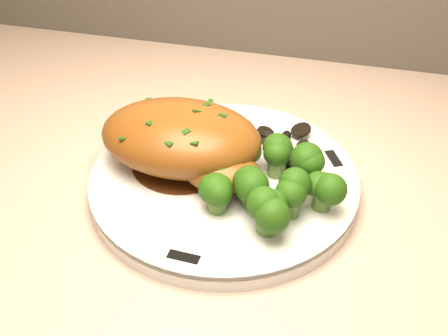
# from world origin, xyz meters

# --- Properties ---
(plate) EXTENTS (0.30, 0.30, 0.02)m
(plate) POSITION_xyz_m (-0.24, 1.64, 0.99)
(plate) COLOR silver
(plate) RESTS_ON counter
(rim_accent_0) EXTENTS (0.02, 0.03, 0.00)m
(rim_accent_0) POSITION_xyz_m (-0.13, 1.70, 1.00)
(rim_accent_0) COLOR black
(rim_accent_0) RESTS_ON plate
(rim_accent_1) EXTENTS (0.03, 0.03, 0.00)m
(rim_accent_1) POSITION_xyz_m (-0.35, 1.71, 1.00)
(rim_accent_1) COLOR black
(rim_accent_1) RESTS_ON plate
(rim_accent_2) EXTENTS (0.03, 0.01, 0.00)m
(rim_accent_2) POSITION_xyz_m (-0.25, 1.51, 1.00)
(rim_accent_2) COLOR black
(rim_accent_2) RESTS_ON plate
(gravy_pool) EXTENTS (0.11, 0.11, 0.00)m
(gravy_pool) POSITION_xyz_m (-0.29, 1.65, 1.00)
(gravy_pool) COLOR #3C1C0B
(gravy_pool) RESTS_ON plate
(chicken_breast) EXTENTS (0.18, 0.12, 0.07)m
(chicken_breast) POSITION_xyz_m (-0.29, 1.65, 1.03)
(chicken_breast) COLOR brown
(chicken_breast) RESTS_ON plate
(mushroom_pile) EXTENTS (0.09, 0.07, 0.03)m
(mushroom_pile) POSITION_xyz_m (-0.21, 1.70, 1.00)
(mushroom_pile) COLOR black
(mushroom_pile) RESTS_ON plate
(broccoli_florets) EXTENTS (0.14, 0.12, 0.05)m
(broccoli_florets) POSITION_xyz_m (-0.19, 1.61, 1.02)
(broccoli_florets) COLOR #567A33
(broccoli_florets) RESTS_ON plate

